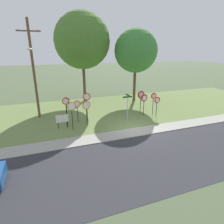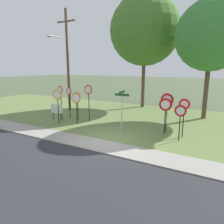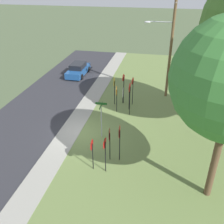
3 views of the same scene
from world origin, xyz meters
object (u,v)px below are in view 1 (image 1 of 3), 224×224
(yield_sign_far_right, at_px, (141,97))
(utility_pole, at_px, (33,67))
(stop_sign_near_right, at_px, (77,107))
(yield_sign_far_left, at_px, (154,99))
(stop_sign_center_tall, at_px, (87,101))
(oak_tree_left, at_px, (82,41))
(stop_sign_far_left, at_px, (66,105))
(yield_sign_near_right, at_px, (157,102))
(stop_sign_far_right, at_px, (66,107))
(stop_sign_far_center, at_px, (87,108))
(street_name_post, at_px, (127,106))
(notice_board, at_px, (62,119))
(oak_tree_right, at_px, (136,51))
(stop_sign_near_left, at_px, (72,110))
(yield_sign_near_left, at_px, (144,100))

(yield_sign_far_right, xyz_separation_m, utility_pole, (-10.40, 2.49, 3.17))
(stop_sign_near_right, xyz_separation_m, yield_sign_far_left, (8.10, -0.17, 0.14))
(stop_sign_center_tall, bearing_deg, oak_tree_left, 83.01)
(stop_sign_far_left, distance_m, yield_sign_near_right, 9.08)
(stop_sign_far_right, relative_size, stop_sign_center_tall, 0.97)
(stop_sign_near_right, distance_m, yield_sign_far_left, 8.10)
(stop_sign_far_center, bearing_deg, street_name_post, -13.72)
(stop_sign_near_right, relative_size, stop_sign_far_left, 0.87)
(notice_board, xyz_separation_m, oak_tree_right, (10.21, 6.33, 5.67))
(yield_sign_far_left, relative_size, street_name_post, 0.86)
(stop_sign_near_left, relative_size, oak_tree_left, 0.23)
(stop_sign_far_center, xyz_separation_m, yield_sign_near_right, (7.38, -0.00, -0.17))
(stop_sign_center_tall, distance_m, utility_pole, 6.04)
(oak_tree_right, bearing_deg, stop_sign_far_right, -147.44)
(stop_sign_far_right, relative_size, yield_sign_far_right, 1.08)
(yield_sign_near_left, distance_m, street_name_post, 2.68)
(stop_sign_near_left, height_order, stop_sign_center_tall, stop_sign_center_tall)
(stop_sign_far_center, distance_m, yield_sign_near_left, 6.37)
(stop_sign_far_left, xyz_separation_m, stop_sign_far_right, (-0.12, -0.83, 0.11))
(yield_sign_near_right, height_order, utility_pole, utility_pole)
(stop_sign_far_right, distance_m, stop_sign_center_tall, 2.22)
(stop_sign_far_right, xyz_separation_m, yield_sign_far_right, (8.00, 1.11, -0.04))
(stop_sign_near_left, xyz_separation_m, yield_sign_near_left, (7.70, 1.26, -0.14))
(stop_sign_near_right, relative_size, stop_sign_far_right, 0.81)
(stop_sign_far_center, relative_size, yield_sign_near_left, 1.02)
(stop_sign_far_left, xyz_separation_m, oak_tree_left, (3.36, 7.81, 5.89))
(yield_sign_near_left, xyz_separation_m, utility_pole, (-10.47, 3.09, 3.36))
(stop_sign_near_left, distance_m, stop_sign_center_tall, 2.33)
(stop_sign_near_right, distance_m, stop_sign_far_center, 1.17)
(yield_sign_near_left, xyz_separation_m, notice_board, (-8.50, -0.59, -0.87))
(yield_sign_near_left, bearing_deg, stop_sign_near_left, -179.16)
(oak_tree_right, bearing_deg, notice_board, -148.22)
(stop_sign_near_right, relative_size, yield_sign_far_right, 0.88)
(stop_sign_near_left, relative_size, yield_sign_near_right, 1.21)
(stop_sign_center_tall, height_order, yield_sign_far_left, stop_sign_center_tall)
(yield_sign_near_left, bearing_deg, oak_tree_left, 110.95)
(stop_sign_center_tall, distance_m, notice_board, 2.92)
(street_name_post, bearing_deg, stop_sign_center_tall, 156.67)
(yield_sign_far_right, distance_m, street_name_post, 2.93)
(yield_sign_far_left, bearing_deg, street_name_post, -159.95)
(yield_sign_far_right, bearing_deg, stop_sign_far_right, -174.83)
(stop_sign_near_left, height_order, oak_tree_left, oak_tree_left)
(notice_board, bearing_deg, stop_sign_near_right, 21.86)
(yield_sign_near_left, xyz_separation_m, yield_sign_far_left, (1.11, -0.02, 0.03))
(stop_sign_near_right, height_order, yield_sign_far_right, yield_sign_far_right)
(yield_sign_far_right, bearing_deg, oak_tree_right, 68.19)
(notice_board, bearing_deg, stop_sign_far_center, -9.61)
(stop_sign_center_tall, bearing_deg, stop_sign_far_left, -175.92)
(yield_sign_near_right, bearing_deg, notice_board, 177.09)
(stop_sign_near_left, xyz_separation_m, oak_tree_right, (9.40, 7.00, 4.66))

